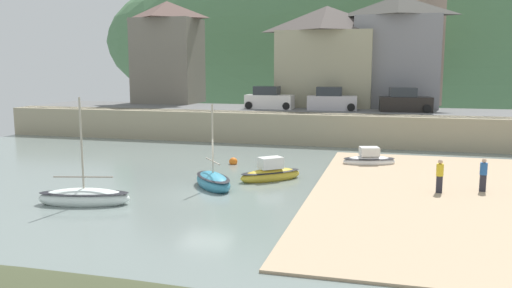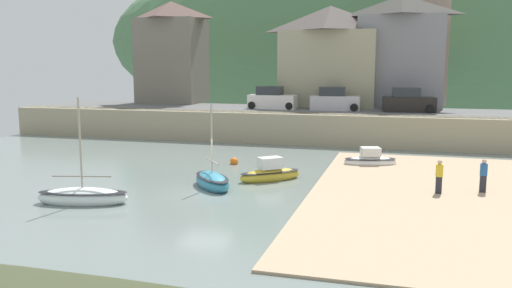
% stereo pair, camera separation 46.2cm
% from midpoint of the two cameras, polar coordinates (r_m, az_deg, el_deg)
% --- Properties ---
extents(ground, '(48.00, 41.00, 0.61)m').
position_cam_midpoint_polar(ground, '(16.78, -12.42, -12.52)').
color(ground, gray).
extents(quay_seawall, '(48.00, 9.40, 2.40)m').
position_cam_midpoint_polar(quay_seawall, '(42.04, 3.38, 2.06)').
color(quay_seawall, tan).
rests_on(quay_seawall, ground).
extents(hillside_backdrop, '(80.00, 44.00, 27.66)m').
position_cam_midpoint_polar(hillside_backdrop, '(78.71, 12.62, 11.00)').
color(hillside_backdrop, '#4F7C50').
rests_on(hillside_backdrop, ground).
extents(waterfront_building_left, '(6.36, 5.19, 9.95)m').
position_cam_midpoint_polar(waterfront_building_left, '(53.33, -8.92, 9.92)').
color(waterfront_building_left, slate).
rests_on(waterfront_building_left, ground).
extents(waterfront_building_centre, '(8.78, 6.17, 9.06)m').
position_cam_midpoint_polar(waterfront_building_centre, '(48.92, 8.33, 9.53)').
color(waterfront_building_centre, tan).
rests_on(waterfront_building_centre, ground).
extents(waterfront_building_right, '(7.59, 4.43, 9.79)m').
position_cam_midpoint_polar(waterfront_building_right, '(48.51, 15.78, 9.76)').
color(waterfront_building_right, gray).
rests_on(waterfront_building_right, ground).
extents(church_with_spire, '(3.00, 3.00, 15.25)m').
position_cam_midpoint_polar(church_with_spire, '(52.72, 19.07, 12.65)').
color(church_with_spire, tan).
rests_on(church_with_spire, ground).
extents(sailboat_tall_mast, '(3.17, 3.47, 4.46)m').
position_cam_midpoint_polar(sailboat_tall_mast, '(26.61, -4.31, -4.08)').
color(sailboat_tall_mast, teal).
rests_on(sailboat_tall_mast, ground).
extents(fishing_boat_green, '(3.48, 2.15, 1.31)m').
position_cam_midpoint_polar(fishing_boat_green, '(33.07, 12.76, -1.75)').
color(fishing_boat_green, white).
rests_on(fishing_boat_green, ground).
extents(sailboat_far_left, '(3.40, 3.18, 1.44)m').
position_cam_midpoint_polar(sailboat_far_left, '(28.18, 2.03, -3.27)').
color(sailboat_far_left, gold).
rests_on(sailboat_far_left, ground).
extents(motorboat_with_cabin, '(4.30, 2.24, 4.99)m').
position_cam_midpoint_polar(motorboat_with_cabin, '(24.69, -17.89, -5.51)').
color(motorboat_with_cabin, white).
rests_on(motorboat_with_cabin, ground).
extents(parked_car_near_slipway, '(4.15, 1.82, 1.95)m').
position_cam_midpoint_polar(parked_car_near_slipway, '(45.38, 2.05, 4.90)').
color(parked_car_near_slipway, silver).
rests_on(parked_car_near_slipway, ground).
extents(parked_car_by_wall, '(4.20, 1.96, 1.95)m').
position_cam_midpoint_polar(parked_car_by_wall, '(44.41, 8.87, 4.72)').
color(parked_car_by_wall, '#BAB4BB').
rests_on(parked_car_by_wall, ground).
extents(parked_car_end_of_row, '(4.27, 2.16, 1.95)m').
position_cam_midpoint_polar(parked_car_end_of_row, '(44.10, 16.60, 4.43)').
color(parked_car_end_of_row, black).
rests_on(parked_car_end_of_row, ground).
extents(person_on_slipway, '(0.34, 0.34, 1.62)m').
position_cam_midpoint_polar(person_on_slipway, '(27.37, 24.05, -3.03)').
color(person_on_slipway, '#282833').
rests_on(person_on_slipway, ground).
extents(person_near_water, '(0.34, 0.34, 1.62)m').
position_cam_midpoint_polar(person_near_water, '(26.33, 19.87, -3.22)').
color(person_near_water, '#282833').
rests_on(person_near_water, ground).
extents(mooring_buoy, '(0.52, 0.52, 0.52)m').
position_cam_midpoint_polar(mooring_buoy, '(32.76, -2.00, -1.93)').
color(mooring_buoy, orange).
rests_on(mooring_buoy, ground).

